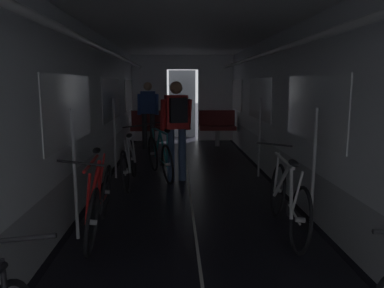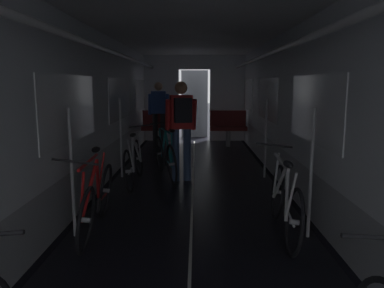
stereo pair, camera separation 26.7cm
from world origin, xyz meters
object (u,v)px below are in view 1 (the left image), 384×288
object	(u,v)px
bicycle_silver	(129,162)
person_cyclist_aisle	(177,122)
person_standing_near_bench	(148,111)
bicycle_teal_in_aisle	(160,156)
bicycle_red	(99,201)
bench_seat_far_right	(217,125)
bench_seat_far_left	(149,125)
bicycle_white	(287,199)

from	to	relation	value
bicycle_silver	person_cyclist_aisle	xyz separation A→B (m)	(0.78, 0.21, 0.63)
person_standing_near_bench	bicycle_teal_in_aisle	bearing A→B (deg)	-82.17
bicycle_red	bench_seat_far_right	bearing A→B (deg)	71.56
bench_seat_far_left	person_cyclist_aisle	world-z (taller)	person_cyclist_aisle
bicycle_teal_in_aisle	person_standing_near_bench	bearing A→B (deg)	97.83
bicycle_silver	bicycle_teal_in_aisle	size ratio (longest dim) A/B	1.03
bicycle_white	bicycle_silver	distance (m)	2.87
bicycle_red	person_standing_near_bench	bearing A→B (deg)	88.38
bicycle_red	bicycle_silver	distance (m)	2.02
person_standing_near_bench	bicycle_silver	bearing A→B (deg)	-91.20
bicycle_red	bicycle_teal_in_aisle	world-z (taller)	bicycle_red
bicycle_silver	bicycle_teal_in_aisle	world-z (taller)	bicycle_silver
bench_seat_far_right	bench_seat_far_left	bearing A→B (deg)	180.00
bicycle_red	person_cyclist_aisle	bearing A→B (deg)	68.88
bench_seat_far_right	bicycle_teal_in_aisle	world-z (taller)	bench_seat_far_right
bench_seat_far_left	bicycle_teal_in_aisle	world-z (taller)	bench_seat_far_left
bicycle_silver	bicycle_teal_in_aisle	bearing A→B (deg)	45.17
bicycle_red	bicycle_silver	bearing A→B (deg)	87.67
bicycle_white	person_cyclist_aisle	xyz separation A→B (m)	(-1.21, 2.28, 0.63)
person_cyclist_aisle	bicycle_teal_in_aisle	xyz separation A→B (m)	(-0.30, 0.28, -0.63)
bicycle_white	person_cyclist_aisle	size ratio (longest dim) A/B	1.00
bicycle_silver	person_standing_near_bench	xyz separation A→B (m)	(0.07, 3.46, 0.59)
bench_seat_far_left	bicycle_white	xyz separation A→B (m)	(1.92, -5.90, -0.19)
bicycle_white	person_cyclist_aisle	distance (m)	2.66
bench_seat_far_left	bicycle_teal_in_aisle	xyz separation A→B (m)	(0.41, -3.35, -0.18)
bench_seat_far_right	person_standing_near_bench	world-z (taller)	person_standing_near_bench
bench_seat_far_left	bicycle_teal_in_aisle	size ratio (longest dim) A/B	0.60
bicycle_white	bench_seat_far_right	bearing A→B (deg)	91.20
bench_seat_far_left	bench_seat_far_right	xyz separation A→B (m)	(1.80, 0.00, 0.00)
person_cyclist_aisle	bench_seat_far_right	bearing A→B (deg)	73.25
bicycle_red	bicycle_silver	world-z (taller)	bicycle_red
bench_seat_far_left	bench_seat_far_right	size ratio (longest dim) A/B	1.00
bicycle_red	bicycle_white	bearing A→B (deg)	-1.37
bench_seat_far_right	person_cyclist_aisle	bearing A→B (deg)	-106.75
bench_seat_far_right	bicycle_red	size ratio (longest dim) A/B	0.58
bicycle_silver	person_cyclist_aisle	bearing A→B (deg)	15.01
bicycle_red	bicycle_teal_in_aisle	xyz separation A→B (m)	(0.56, 2.50, 0.00)
bench_seat_far_right	person_cyclist_aisle	distance (m)	3.81
bicycle_white	person_standing_near_bench	world-z (taller)	person_standing_near_bench
bench_seat_far_left	bicycle_white	bearing A→B (deg)	-71.95
person_cyclist_aisle	person_standing_near_bench	bearing A→B (deg)	102.27
bicycle_white	bicycle_teal_in_aisle	world-z (taller)	bicycle_white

